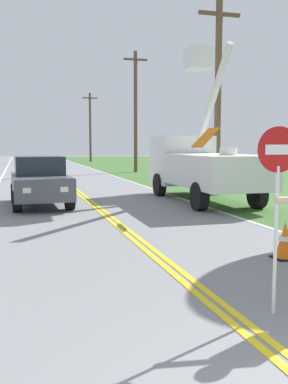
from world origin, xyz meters
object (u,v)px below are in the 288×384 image
at_px(traffic_cone_lead, 285,241).
at_px(stop_sign_paddle, 278,178).
at_px(utility_bucket_truck, 199,163).
at_px(utility_pole_near, 218,94).
at_px(utility_pole_mid, 136,110).
at_px(oncoming_sedan_nearest, 40,182).
at_px(utility_pole_far, 90,126).

bearing_deg(traffic_cone_lead, stop_sign_paddle, -126.04).
relative_size(utility_bucket_truck, traffic_cone_lead, 9.76).
bearing_deg(utility_pole_near, utility_bucket_truck, -133.69).
height_order(utility_pole_near, utility_pole_mid, utility_pole_mid).
relative_size(oncoming_sedan_nearest, utility_pole_mid, 0.46).
xyz_separation_m(stop_sign_paddle, utility_pole_far, (5.43, 49.47, 2.63)).
xyz_separation_m(utility_bucket_truck, traffic_cone_lead, (-1.86, -8.47, -1.09)).
height_order(stop_sign_paddle, utility_pole_far, utility_pole_far).
xyz_separation_m(utility_bucket_truck, utility_pole_near, (1.41, 1.48, 2.74)).
bearing_deg(traffic_cone_lead, utility_pole_far, 85.43).
bearing_deg(utility_bucket_truck, utility_pole_near, 46.31).
height_order(oncoming_sedan_nearest, traffic_cone_lead, oncoming_sedan_nearest).
bearing_deg(utility_pole_mid, oncoming_sedan_nearest, -114.89).
bearing_deg(traffic_cone_lead, utility_pole_mid, 81.45).
relative_size(stop_sign_paddle, traffic_cone_lead, 3.33).
relative_size(utility_pole_mid, traffic_cone_lead, 12.84).
distance_m(oncoming_sedan_nearest, utility_pole_far, 39.54).
height_order(utility_pole_near, utility_pole_far, utility_pole_far).
relative_size(utility_bucket_truck, utility_pole_mid, 0.76).
bearing_deg(utility_bucket_truck, oncoming_sedan_nearest, 178.93).
bearing_deg(utility_bucket_truck, utility_pole_mid, 83.37).
relative_size(utility_pole_near, utility_pole_far, 0.96).
height_order(utility_pole_mid, utility_pole_far, utility_pole_mid).
height_order(oncoming_sedan_nearest, utility_pole_mid, utility_pole_mid).
height_order(utility_bucket_truck, utility_pole_far, utility_pole_far).
bearing_deg(oncoming_sedan_nearest, stop_sign_paddle, -77.74).
xyz_separation_m(stop_sign_paddle, utility_pole_near, (4.93, 12.23, 2.45)).
relative_size(utility_pole_near, utility_pole_mid, 0.89).
bearing_deg(utility_pole_mid, stop_sign_paddle, -101.19).
xyz_separation_m(oncoming_sedan_nearest, utility_pole_far, (7.79, 38.61, 3.51)).
bearing_deg(oncoming_sedan_nearest, utility_pole_near, 10.64).
bearing_deg(utility_pole_far, utility_pole_near, -90.78).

